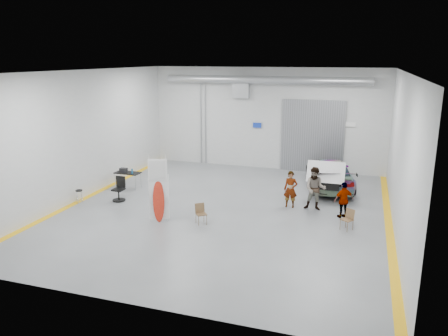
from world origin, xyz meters
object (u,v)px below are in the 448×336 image
(folding_chair_near, at_px, (201,218))
(work_table, at_px, (127,172))
(surfboard_display, at_px, (157,195))
(folding_chair_far, at_px, (347,224))
(sedan_car, at_px, (330,174))
(person_b, at_px, (315,189))
(shop_stool, at_px, (79,197))
(office_chair, at_px, (119,190))
(person_c, at_px, (344,200))
(person_a, at_px, (291,189))

(folding_chair_near, relative_size, work_table, 0.63)
(surfboard_display, relative_size, folding_chair_far, 3.36)
(folding_chair_far, bearing_deg, work_table, -157.31)
(sedan_car, relative_size, work_table, 3.84)
(sedan_car, xyz_separation_m, person_b, (-0.33, -3.68, 0.23))
(sedan_car, xyz_separation_m, shop_stool, (-10.73, -6.16, -0.42))
(surfboard_display, height_order, office_chair, surfboard_display)
(person_b, bearing_deg, person_c, -26.79)
(surfboard_display, distance_m, shop_stool, 4.61)
(sedan_car, height_order, shop_stool, sedan_car)
(surfboard_display, relative_size, office_chair, 2.48)
(surfboard_display, bearing_deg, shop_stool, 147.25)
(surfboard_display, bearing_deg, office_chair, 126.23)
(surfboard_display, height_order, folding_chair_far, surfboard_display)
(person_b, height_order, work_table, person_b)
(surfboard_display, bearing_deg, folding_chair_far, -9.78)
(person_a, height_order, folding_chair_near, person_a)
(person_b, height_order, person_c, person_b)
(work_table, bearing_deg, shop_stool, -105.47)
(person_b, height_order, office_chair, person_b)
(person_a, distance_m, folding_chair_far, 3.30)
(shop_stool, bearing_deg, surfboard_display, -12.01)
(folding_chair_near, bearing_deg, person_c, -15.00)
(folding_chair_near, bearing_deg, person_a, 6.14)
(person_c, height_order, folding_chair_near, person_c)
(sedan_car, bearing_deg, surfboard_display, 35.81)
(person_c, xyz_separation_m, folding_chair_near, (-5.41, -2.50, -0.52))
(sedan_car, bearing_deg, person_c, 89.53)
(work_table, bearing_deg, folding_chair_near, -33.15)
(person_c, bearing_deg, surfboard_display, -13.53)
(folding_chair_near, height_order, office_chair, office_chair)
(folding_chair_far, distance_m, work_table, 11.35)
(person_a, relative_size, folding_chair_near, 1.99)
(person_b, height_order, folding_chair_far, person_b)
(person_a, height_order, person_c, person_a)
(person_b, relative_size, shop_stool, 3.02)
(person_c, distance_m, folding_chair_far, 1.45)
(person_a, xyz_separation_m, folding_chair_far, (2.55, -2.01, -0.57))
(person_a, xyz_separation_m, person_c, (2.34, -0.67, -0.05))
(person_c, distance_m, office_chair, 10.17)
(work_table, bearing_deg, surfboard_display, -46.64)
(folding_chair_near, xyz_separation_m, work_table, (-5.45, 3.56, 0.56))
(surfboard_display, distance_m, folding_chair_far, 7.63)
(sedan_car, height_order, work_table, sedan_car)
(person_c, relative_size, folding_chair_far, 1.87)
(sedan_car, height_order, person_b, person_b)
(folding_chair_far, height_order, office_chair, office_chair)
(surfboard_display, relative_size, work_table, 2.10)
(person_a, relative_size, work_table, 1.25)
(work_table, xyz_separation_m, office_chair, (0.73, -1.96, -0.32))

